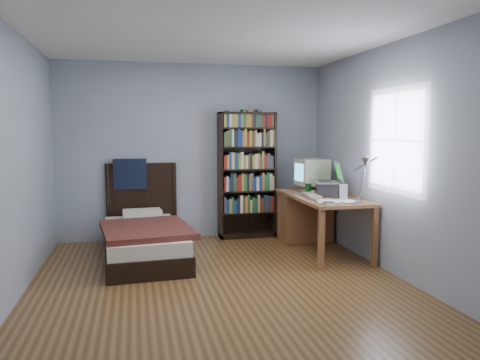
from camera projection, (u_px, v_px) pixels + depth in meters
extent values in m
plane|color=#523118|center=(219.00, 282.00, 4.84)|extent=(4.20, 4.20, 0.00)
plane|color=white|center=(218.00, 34.00, 4.57)|extent=(4.20, 4.20, 0.00)
cube|color=#9CA5B7|center=(193.00, 152.00, 6.74)|extent=(3.80, 0.04, 2.50)
cube|color=#9CA5B7|center=(283.00, 185.00, 2.67)|extent=(3.80, 0.04, 2.50)
cube|color=#9CA5B7|center=(14.00, 164.00, 4.29)|extent=(0.04, 4.20, 2.50)
cube|color=#9CA5B7|center=(389.00, 159.00, 5.12)|extent=(0.04, 4.20, 2.50)
cube|color=white|center=(396.00, 141.00, 4.95)|extent=(0.01, 1.14, 1.14)
cube|color=white|center=(395.00, 141.00, 4.95)|extent=(0.01, 1.00, 1.00)
cube|color=brown|center=(322.00, 197.00, 5.95)|extent=(0.75, 1.62, 0.04)
cube|color=brown|center=(321.00, 240.00, 5.19)|extent=(0.06, 0.06, 0.69)
cube|color=brown|center=(375.00, 237.00, 5.33)|extent=(0.06, 0.06, 0.69)
cube|color=brown|center=(280.00, 216.00, 6.66)|extent=(0.06, 0.06, 0.69)
cube|color=brown|center=(322.00, 214.00, 6.80)|extent=(0.06, 0.06, 0.69)
cube|color=brown|center=(306.00, 217.00, 6.56)|extent=(0.69, 0.40, 0.68)
cube|color=#BEB69D|center=(311.00, 190.00, 6.43)|extent=(0.25, 0.22, 0.03)
cylinder|color=#BEB69D|center=(311.00, 187.00, 6.43)|extent=(0.09, 0.09, 0.06)
cube|color=#BEB69D|center=(313.00, 172.00, 6.41)|extent=(0.40, 0.38, 0.35)
cube|color=#B9B19A|center=(300.00, 172.00, 6.37)|extent=(0.06, 0.37, 0.37)
cube|color=#3EA1E0|center=(299.00, 172.00, 6.37)|extent=(0.03, 0.28, 0.24)
cube|color=#2D2D30|center=(326.00, 189.00, 5.95)|extent=(0.31, 0.34, 0.16)
cube|color=silver|center=(326.00, 182.00, 5.94)|extent=(0.36, 0.42, 0.02)
cube|color=#2D2D30|center=(325.00, 181.00, 5.93)|extent=(0.24, 0.32, 0.00)
cube|color=silver|center=(339.00, 171.00, 5.96)|extent=(0.18, 0.36, 0.25)
cube|color=#0CBF26|center=(338.00, 171.00, 5.96)|extent=(0.14, 0.30, 0.20)
cube|color=#99999E|center=(358.00, 202.00, 5.27)|extent=(0.06, 0.05, 0.04)
cylinder|color=#99999E|center=(361.00, 186.00, 5.20)|extent=(0.02, 0.13, 0.36)
cylinder|color=#99999E|center=(365.00, 164.00, 4.96)|extent=(0.15, 0.29, 0.18)
cone|color=#99999E|center=(366.00, 162.00, 4.81)|extent=(0.11, 0.11, 0.09)
cube|color=#B9B19A|center=(312.00, 195.00, 5.89)|extent=(0.22, 0.44, 0.04)
cube|color=gray|center=(343.00, 192.00, 5.57)|extent=(0.11, 0.11, 0.19)
cylinder|color=#083B0B|center=(308.00, 188.00, 6.18)|extent=(0.07, 0.07, 0.13)
ellipsoid|color=silver|center=(313.00, 192.00, 6.20)|extent=(0.06, 0.11, 0.04)
cube|color=silver|center=(314.00, 199.00, 5.58)|extent=(0.05, 0.11, 0.02)
cube|color=gray|center=(318.00, 200.00, 5.48)|extent=(0.05, 0.09, 0.02)
cube|color=gray|center=(329.00, 203.00, 5.27)|extent=(0.12, 0.12, 0.02)
cube|color=black|center=(220.00, 176.00, 6.70)|extent=(0.03, 0.30, 1.82)
cube|color=black|center=(273.00, 175.00, 6.88)|extent=(0.03, 0.30, 1.82)
cube|color=black|center=(247.00, 113.00, 6.70)|extent=(0.82, 0.30, 0.03)
cube|color=black|center=(247.00, 234.00, 6.89)|extent=(0.82, 0.30, 0.06)
cube|color=black|center=(245.00, 174.00, 6.93)|extent=(0.82, 0.02, 1.82)
cube|color=olive|center=(247.00, 173.00, 6.77)|extent=(0.74, 0.22, 1.62)
cube|color=black|center=(144.00, 250.00, 5.68)|extent=(1.04, 1.89, 0.22)
cube|color=beige|center=(144.00, 235.00, 5.66)|extent=(0.99, 1.83, 0.16)
cube|color=maroon|center=(146.00, 229.00, 5.44)|extent=(1.13, 1.31, 0.07)
cube|color=beige|center=(142.00, 214.00, 6.30)|extent=(0.52, 0.35, 0.12)
cube|color=black|center=(142.00, 202.00, 6.62)|extent=(0.98, 0.05, 1.10)
cylinder|color=black|center=(108.00, 203.00, 6.50)|extent=(0.06, 0.06, 1.10)
cylinder|color=black|center=(174.00, 201.00, 6.70)|extent=(0.06, 0.06, 1.10)
cube|color=black|center=(130.00, 174.00, 6.51)|extent=(0.46, 0.20, 0.43)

